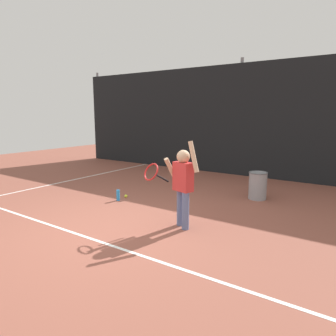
% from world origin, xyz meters
% --- Properties ---
extents(ground_plane, '(20.00, 20.00, 0.00)m').
position_xyz_m(ground_plane, '(0.00, 0.00, 0.00)').
color(ground_plane, brown).
extents(court_line_baseline, '(9.00, 0.05, 0.00)m').
position_xyz_m(court_line_baseline, '(0.00, -0.42, 0.00)').
color(court_line_baseline, white).
rests_on(court_line_baseline, ground).
extents(court_line_sideline, '(0.05, 9.00, 0.00)m').
position_xyz_m(court_line_sideline, '(-3.30, 1.00, 0.00)').
color(court_line_sideline, white).
rests_on(court_line_sideline, ground).
extents(back_fence_windscreen, '(11.63, 0.08, 3.08)m').
position_xyz_m(back_fence_windscreen, '(0.00, 5.10, 1.54)').
color(back_fence_windscreen, black).
rests_on(back_fence_windscreen, ground).
extents(fence_post_0, '(0.09, 0.09, 3.23)m').
position_xyz_m(fence_post_0, '(-5.67, 5.16, 1.62)').
color(fence_post_0, slate).
rests_on(fence_post_0, ground).
extents(fence_post_1, '(0.09, 0.09, 3.23)m').
position_xyz_m(fence_post_1, '(0.00, 5.16, 1.62)').
color(fence_post_1, slate).
rests_on(fence_post_1, ground).
extents(tennis_player, '(0.82, 0.57, 1.35)m').
position_xyz_m(tennis_player, '(0.88, 0.69, 0.73)').
color(tennis_player, slate).
rests_on(tennis_player, ground).
extents(ball_hopper, '(0.38, 0.38, 0.56)m').
position_xyz_m(ball_hopper, '(1.32, 2.93, 0.29)').
color(ball_hopper, gray).
rests_on(ball_hopper, ground).
extents(water_bottle, '(0.07, 0.07, 0.22)m').
position_xyz_m(water_bottle, '(-0.96, 1.21, 0.11)').
color(water_bottle, '#268CD8').
rests_on(water_bottle, ground).
extents(tennis_ball_3, '(0.07, 0.07, 0.07)m').
position_xyz_m(tennis_ball_3, '(-0.97, 1.46, 0.03)').
color(tennis_ball_3, '#CCE033').
rests_on(tennis_ball_3, ground).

